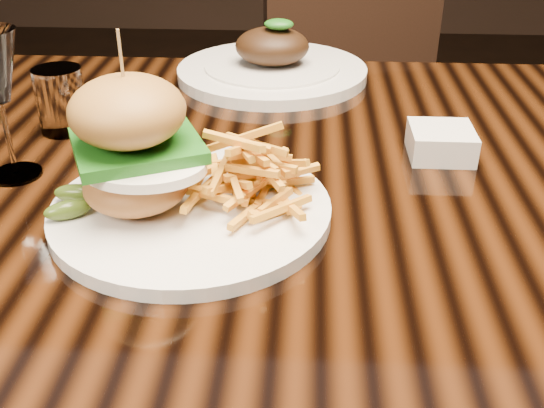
# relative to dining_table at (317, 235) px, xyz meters

# --- Properties ---
(dining_table) EXTENTS (1.60, 0.90, 0.75)m
(dining_table) POSITION_rel_dining_table_xyz_m (0.00, 0.00, 0.00)
(dining_table) COLOR black
(dining_table) RESTS_ON ground
(burger_plate) EXTENTS (0.29, 0.29, 0.19)m
(burger_plate) POSITION_rel_dining_table_xyz_m (-0.14, -0.09, 0.13)
(burger_plate) COLOR silver
(burger_plate) RESTS_ON dining_table
(ramekin) EXTENTS (0.08, 0.08, 0.04)m
(ramekin) POSITION_rel_dining_table_xyz_m (0.15, 0.07, 0.09)
(ramekin) COLOR silver
(ramekin) RESTS_ON dining_table
(water_tumbler) EXTENTS (0.06, 0.06, 0.09)m
(water_tumbler) POSITION_rel_dining_table_xyz_m (-0.34, 0.12, 0.12)
(water_tumbler) COLOR white
(water_tumbler) RESTS_ON dining_table
(far_dish) EXTENTS (0.31, 0.31, 0.10)m
(far_dish) POSITION_rel_dining_table_xyz_m (-0.08, 0.35, 0.10)
(far_dish) COLOR silver
(far_dish) RESTS_ON dining_table
(chair_far) EXTENTS (0.56, 0.57, 0.95)m
(chair_far) POSITION_rel_dining_table_xyz_m (0.12, 0.89, -0.13)
(chair_far) COLOR black
(chair_far) RESTS_ON ground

